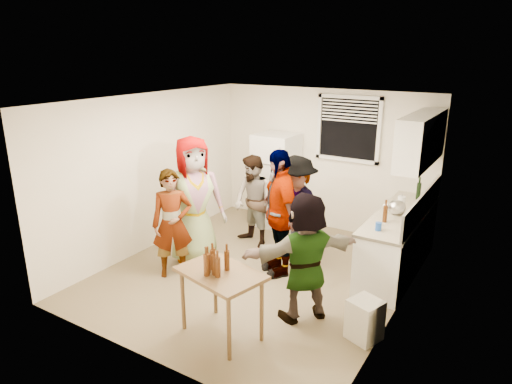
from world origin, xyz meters
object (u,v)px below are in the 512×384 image
Objects in this scene: wine_bottle at (418,199)px; guest_black at (278,271)px; red_cup at (216,269)px; kettle at (396,214)px; refrigerator at (276,180)px; beer_bottle_table at (207,275)px; guest_grey at (196,261)px; serving_table at (222,334)px; blue_cup at (378,230)px; guest_back_right at (295,259)px; guest_orange at (303,316)px; beer_bottle_counter at (384,222)px; guest_back_left at (254,244)px; trash_bin at (365,319)px; guest_stripe at (175,274)px.

wine_bottle is 2.47m from guest_black.
kettle is at bearing 62.95° from red_cup.
refrigerator reaches higher than beer_bottle_table.
wine_bottle is 0.14× the size of guest_grey.
serving_table is 1.71m from guest_black.
red_cup is at bearing -100.16° from guest_grey.
blue_cup is at bearing 55.05° from red_cup.
guest_orange is at bearing -40.34° from guest_back_right.
beer_bottle_counter is 2.89m from guest_grey.
beer_bottle_counter reaches higher than serving_table.
guest_orange is at bearing -54.33° from refrigerator.
guest_grey is (-2.66, -1.24, -0.90)m from kettle.
kettle is 0.28× the size of serving_table.
blue_cup is 2.82m from guest_grey.
blue_cup is 2.35m from beer_bottle_table.
guest_orange is at bearing -70.30° from guest_grey.
blue_cup is at bearing 3.93° from guest_back_right.
blue_cup is at bearing 46.95° from guest_black.
refrigerator is 7.32× the size of beer_bottle_counter.
refrigerator is 1.34m from guest_back_left.
refrigerator is at bearing 135.15° from trash_bin.
guest_back_right is 0.89× the size of guest_black.
guest_black is at bearing -19.39° from guest_back_left.
kettle is 0.17× the size of guest_stripe.
refrigerator is at bearing 117.15° from guest_back_left.
beer_bottle_counter is 3.06m from guest_stripe.
beer_bottle_table is 0.16× the size of guest_orange.
guest_black is at bearing -40.22° from guest_grey.
guest_stripe is (-2.75, -2.59, -0.90)m from wine_bottle.
guest_back_left is 2.26m from guest_orange.
refrigerator is 1.08× the size of guest_stripe.
wine_bottle is at bearing 0.14° from guest_stripe.
guest_grey is at bearing -97.15° from refrigerator.
trash_bin is at bearing -77.64° from blue_cup.
guest_stripe is at bearing -86.57° from guest_back_left.
serving_table is at bearing -42.01° from guest_black.
beer_bottle_counter reaches higher than guest_back_right.
beer_bottle_counter is 0.15× the size of guest_orange.
guest_back_left is (-2.22, 0.51, -0.90)m from blue_cup.
red_cup is 0.08× the size of guest_stripe.
serving_table reaches higher than guest_black.
guest_stripe is (0.00, -0.49, 0.00)m from guest_grey.
trash_bin is 2.92m from guest_grey.
guest_stripe is at bearing -138.00° from kettle.
beer_bottle_table reaches higher than guest_grey.
refrigerator is 2.53m from kettle.
guest_back_left is (0.41, 1.02, 0.00)m from guest_grey.
serving_table is at bearing -66.24° from guest_back_right.
refrigerator is 2.12m from guest_black.
trash_bin is at bearing -79.78° from beer_bottle_counter.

